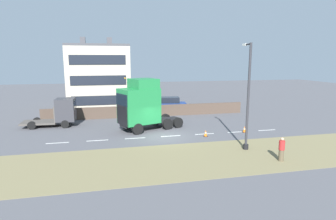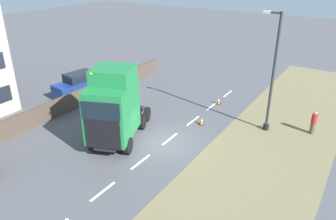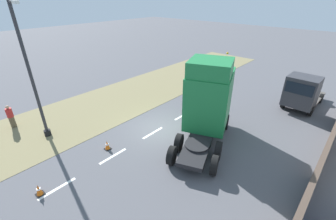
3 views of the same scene
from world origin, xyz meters
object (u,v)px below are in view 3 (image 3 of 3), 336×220
(lamp_post, at_px, (33,83))
(traffic_cone_lead, at_px, (39,190))
(flatbed_truck, at_px, (302,92))
(pedestrian, at_px, (11,117))
(traffic_cone_trailing, at_px, (107,145))
(lorry_cab, at_px, (209,99))

(lamp_post, relative_size, traffic_cone_lead, 13.73)
(flatbed_truck, distance_m, pedestrian, 21.13)
(lamp_post, height_order, traffic_cone_lead, lamp_post)
(pedestrian, xyz_separation_m, traffic_cone_trailing, (6.95, 2.83, -0.52))
(traffic_cone_trailing, bearing_deg, flatbed_truck, 61.71)
(lamp_post, xyz_separation_m, traffic_cone_trailing, (4.08, 1.72, -3.33))
(lorry_cab, height_order, traffic_cone_trailing, lorry_cab)
(traffic_cone_lead, distance_m, traffic_cone_trailing, 4.11)
(traffic_cone_lead, bearing_deg, traffic_cone_trailing, 97.62)
(flatbed_truck, relative_size, traffic_cone_trailing, 9.12)
(lorry_cab, bearing_deg, traffic_cone_trailing, -144.38)
(pedestrian, bearing_deg, flatbed_truck, 48.64)
(lamp_post, distance_m, pedestrian, 4.17)
(traffic_cone_lead, bearing_deg, lamp_post, 153.02)
(flatbed_truck, bearing_deg, traffic_cone_trailing, 63.35)
(lorry_cab, xyz_separation_m, traffic_cone_trailing, (-3.42, -5.30, -2.20))
(flatbed_truck, relative_size, pedestrian, 3.22)
(pedestrian, bearing_deg, lamp_post, 21.15)
(traffic_cone_trailing, bearing_deg, traffic_cone_lead, -82.38)
(lamp_post, bearing_deg, traffic_cone_lead, -26.98)
(pedestrian, relative_size, traffic_cone_lead, 2.84)
(traffic_cone_lead, bearing_deg, lorry_cab, 72.96)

